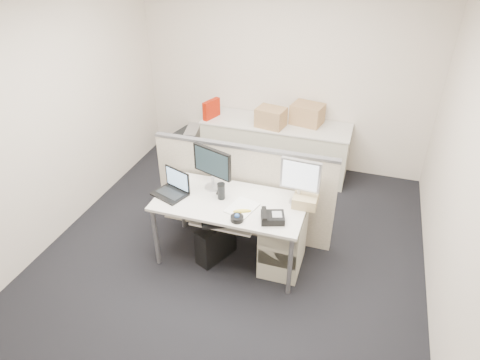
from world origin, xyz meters
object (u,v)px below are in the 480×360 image
(desk, at_px, (230,206))
(monitor_main, at_px, (212,169))
(laptop, at_px, (169,185))
(desk_phone, at_px, (273,218))

(desk, xyz_separation_m, monitor_main, (-0.25, 0.18, 0.30))
(laptop, bearing_deg, desk_phone, 15.49)
(monitor_main, height_order, laptop, monitor_main)
(laptop, distance_m, desk_phone, 1.11)
(desk, relative_size, laptop, 4.55)
(monitor_main, distance_m, desk_phone, 0.84)
(monitor_main, height_order, desk_phone, monitor_main)
(laptop, bearing_deg, monitor_main, 56.05)
(desk, height_order, desk_phone, desk_phone)
(desk, bearing_deg, laptop, -172.17)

